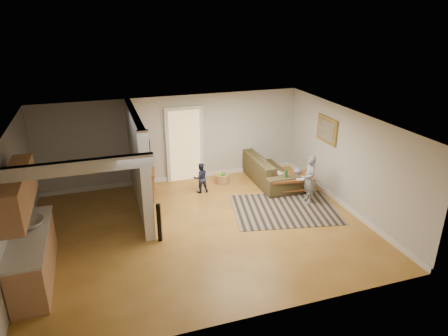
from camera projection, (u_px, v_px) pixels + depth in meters
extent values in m
plane|color=brown|center=(202.00, 229.00, 9.21)|extent=(7.50, 7.50, 0.00)
cube|color=beige|center=(174.00, 139.00, 11.39)|extent=(7.50, 0.04, 2.50)
cube|color=beige|center=(12.00, 203.00, 7.66)|extent=(0.04, 6.00, 2.50)
cube|color=beige|center=(348.00, 160.00, 9.82)|extent=(0.04, 6.00, 2.50)
cube|color=white|center=(200.00, 124.00, 8.28)|extent=(7.50, 6.00, 0.04)
cube|color=beige|center=(138.00, 163.00, 9.67)|extent=(0.15, 3.10, 2.50)
cube|color=white|center=(147.00, 188.00, 8.31)|extent=(0.22, 0.10, 2.50)
cube|color=white|center=(176.00, 178.00, 11.80)|extent=(7.50, 0.04, 0.12)
cube|color=white|center=(342.00, 204.00, 10.26)|extent=(0.04, 6.00, 0.12)
cube|color=#D8B272|center=(185.00, 146.00, 11.50)|extent=(0.90, 0.06, 2.10)
cube|color=tan|center=(33.00, 258.00, 7.34)|extent=(0.60, 2.20, 0.90)
cube|color=beige|center=(29.00, 236.00, 7.17)|extent=(0.64, 2.24, 0.05)
cube|color=tan|center=(18.00, 192.00, 6.84)|extent=(0.35, 2.00, 0.70)
imported|color=silver|center=(30.00, 227.00, 7.42)|extent=(0.54, 0.54, 0.19)
cube|color=#322516|center=(143.00, 147.00, 8.90)|extent=(0.03, 0.40, 0.34)
cube|color=#322516|center=(140.00, 140.00, 9.34)|extent=(0.03, 0.40, 0.34)
cube|color=#322516|center=(138.00, 134.00, 9.78)|extent=(0.03, 0.40, 0.34)
cube|color=olive|center=(327.00, 130.00, 10.51)|extent=(0.04, 0.90, 0.68)
cube|color=black|center=(285.00, 209.00, 10.08)|extent=(2.91, 2.36, 0.01)
imported|color=#463D23|center=(267.00, 179.00, 11.88)|extent=(1.00, 2.53, 0.74)
cube|color=maroon|center=(290.00, 177.00, 10.89)|extent=(1.32, 0.89, 0.06)
cube|color=silver|center=(290.00, 177.00, 10.88)|extent=(0.82, 0.54, 0.02)
cube|color=maroon|center=(289.00, 187.00, 11.00)|extent=(1.20, 0.78, 0.03)
cube|color=maroon|center=(273.00, 190.00, 10.63)|extent=(0.08, 0.08, 0.45)
cube|color=maroon|center=(312.00, 187.00, 10.79)|extent=(0.08, 0.08, 0.45)
cube|color=maroon|center=(267.00, 182.00, 11.15)|extent=(0.08, 0.08, 0.45)
cube|color=maroon|center=(304.00, 179.00, 11.31)|extent=(0.08, 0.08, 0.45)
imported|color=navy|center=(297.00, 174.00, 11.03)|extent=(0.23, 0.23, 0.21)
cylinder|color=#13531F|center=(286.00, 174.00, 10.67)|extent=(0.07, 0.07, 0.24)
imported|color=#998C4C|center=(275.00, 174.00, 10.99)|extent=(0.23, 0.29, 0.03)
imported|color=#66594C|center=(296.00, 179.00, 10.70)|extent=(0.30, 0.35, 0.02)
cube|color=maroon|center=(145.00, 168.00, 10.58)|extent=(0.66, 1.35, 0.05)
cube|color=maroon|center=(146.00, 180.00, 10.71)|extent=(0.59, 1.23, 0.03)
cylinder|color=maroon|center=(140.00, 191.00, 10.19)|extent=(0.05, 0.05, 0.80)
cylinder|color=maroon|center=(141.00, 174.00, 11.21)|extent=(0.05, 0.05, 0.80)
cylinder|color=maroon|center=(153.00, 190.00, 10.24)|extent=(0.05, 0.05, 0.80)
cylinder|color=maroon|center=(152.00, 173.00, 11.26)|extent=(0.05, 0.05, 0.80)
imported|color=black|center=(146.00, 167.00, 10.57)|extent=(0.28, 1.05, 0.60)
cylinder|color=white|center=(149.00, 170.00, 10.11)|extent=(0.11, 0.11, 0.19)
cube|color=black|center=(159.00, 223.00, 8.58)|extent=(0.11, 0.11, 0.89)
cube|color=black|center=(148.00, 187.00, 9.99)|extent=(0.14, 0.14, 1.14)
cylinder|color=#A57747|center=(222.00, 179.00, 11.57)|extent=(0.40, 0.40, 0.26)
sphere|color=#DE491B|center=(224.00, 174.00, 11.57)|extent=(0.12, 0.12, 0.12)
sphere|color=#C9CD18|center=(220.00, 174.00, 11.51)|extent=(0.12, 0.12, 0.12)
sphere|color=green|center=(223.00, 174.00, 11.46)|extent=(0.12, 0.12, 0.12)
imported|color=gray|center=(307.00, 201.00, 10.50)|extent=(0.37, 0.51, 1.28)
imported|color=#1F2641|center=(201.00, 192.00, 11.04)|extent=(0.42, 0.33, 0.85)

